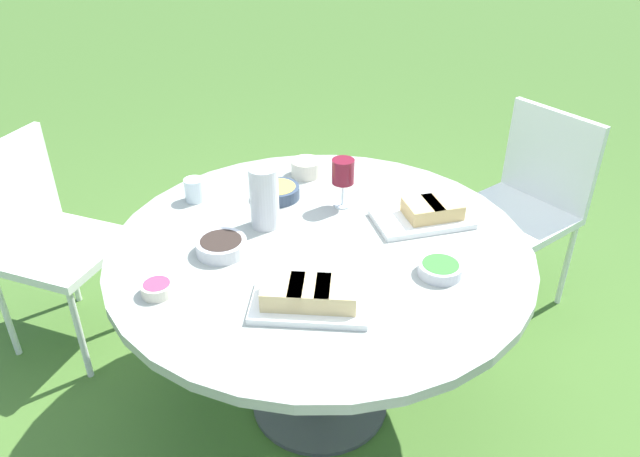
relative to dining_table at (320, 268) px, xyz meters
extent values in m
plane|color=#446B2B|center=(0.00, 0.00, -0.63)|extent=(40.00, 40.00, 0.00)
cylinder|color=#4C4C51|center=(0.00, 0.00, -0.63)|extent=(0.52, 0.52, 0.02)
cylinder|color=#4C4C51|center=(0.00, 0.00, -0.28)|extent=(0.11, 0.11, 0.68)
cylinder|color=#9EA399|center=(0.00, 0.00, 0.08)|extent=(1.38, 1.38, 0.03)
cube|color=white|center=(0.68, 0.88, -0.18)|extent=(0.61, 0.60, 0.04)
cube|color=white|center=(0.80, 1.03, 0.04)|extent=(0.37, 0.29, 0.42)
cylinder|color=white|center=(0.42, 0.85, -0.42)|extent=(0.03, 0.03, 0.43)
cylinder|color=white|center=(0.72, 0.61, -0.42)|extent=(0.03, 0.03, 0.43)
cylinder|color=white|center=(0.64, 1.14, -0.42)|extent=(0.03, 0.03, 0.43)
cylinder|color=white|center=(0.95, 0.90, -0.42)|extent=(0.03, 0.03, 0.43)
cube|color=white|center=(0.37, -1.02, -0.18)|extent=(0.56, 0.55, 0.04)
cube|color=white|center=(0.44, -1.20, 0.04)|extent=(0.42, 0.18, 0.42)
cylinder|color=white|center=(0.49, -0.77, -0.42)|extent=(0.03, 0.03, 0.43)
cylinder|color=white|center=(0.13, -0.91, -0.42)|extent=(0.03, 0.03, 0.43)
cylinder|color=white|center=(0.62, -1.12, -0.42)|extent=(0.03, 0.03, 0.43)
cylinder|color=white|center=(0.26, -1.26, -0.42)|extent=(0.03, 0.03, 0.43)
cylinder|color=silver|center=(0.17, 0.14, 0.21)|extent=(0.10, 0.10, 0.22)
cone|color=silver|center=(0.21, 0.14, 0.30)|extent=(0.02, 0.02, 0.03)
cylinder|color=silver|center=(0.22, -0.15, 0.10)|extent=(0.06, 0.06, 0.01)
cylinder|color=silver|center=(0.22, -0.15, 0.15)|extent=(0.01, 0.01, 0.09)
cylinder|color=maroon|center=(0.22, -0.15, 0.24)|extent=(0.08, 0.08, 0.09)
cube|color=white|center=(-0.30, 0.12, 0.11)|extent=(0.30, 0.38, 0.02)
cube|color=#E0C184|center=(-0.27, 0.19, 0.15)|extent=(0.16, 0.15, 0.06)
cube|color=#E0C184|center=(-0.30, 0.12, 0.15)|extent=(0.16, 0.15, 0.06)
cube|color=#E0C184|center=(-0.33, 0.06, 0.15)|extent=(0.16, 0.15, 0.06)
cube|color=white|center=(0.03, -0.38, 0.11)|extent=(0.21, 0.33, 0.02)
cube|color=tan|center=(0.03, -0.45, 0.14)|extent=(0.13, 0.12, 0.05)
cube|color=tan|center=(0.03, -0.38, 0.14)|extent=(0.13, 0.12, 0.05)
cylinder|color=#334256|center=(0.35, 0.05, 0.12)|extent=(0.16, 0.16, 0.05)
cylinder|color=#E0C147|center=(0.35, 0.05, 0.13)|extent=(0.13, 0.13, 0.02)
cylinder|color=silver|center=(-0.27, -0.30, 0.12)|extent=(0.14, 0.14, 0.04)
cylinder|color=#387533|center=(-0.27, -0.30, 0.13)|extent=(0.11, 0.11, 0.02)
cylinder|color=silver|center=(0.05, 0.31, 0.12)|extent=(0.16, 0.16, 0.05)
cylinder|color=#2D231E|center=(0.05, 0.31, 0.13)|extent=(0.13, 0.13, 0.02)
cylinder|color=beige|center=(-0.11, 0.53, 0.11)|extent=(0.09, 0.09, 0.04)
cylinder|color=#D6385B|center=(-0.11, 0.53, 0.13)|extent=(0.08, 0.08, 0.02)
cylinder|color=beige|center=(0.49, -0.10, 0.13)|extent=(0.12, 0.12, 0.06)
cylinder|color=silver|center=(0.49, -0.10, 0.15)|extent=(0.10, 0.10, 0.03)
cylinder|color=silver|center=(0.42, 0.35, 0.14)|extent=(0.07, 0.07, 0.08)
camera|label=1|loc=(-1.63, 0.51, 1.21)|focal=35.00mm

